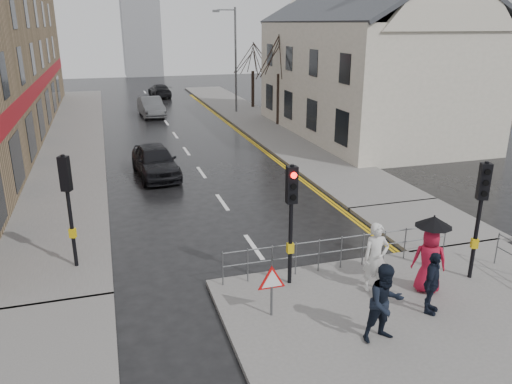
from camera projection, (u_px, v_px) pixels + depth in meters
ground at (285, 291)px, 13.67m from camera, size 120.00×120.00×0.00m
near_pavement at (462, 344)px, 11.30m from camera, size 10.00×9.00×0.14m
left_pavement at (72, 134)px, 32.69m from camera, size 4.00×44.00×0.14m
right_pavement at (253, 118)px, 38.09m from camera, size 4.00×40.00×0.14m
pavement_bridge_right at (424, 223)px, 18.15m from camera, size 4.00×4.20×0.14m
pavement_stub_left at (23, 355)px, 10.95m from camera, size 4.00×4.20×0.14m
building_right_cream at (366, 59)px, 31.74m from camera, size 9.00×16.40×10.10m
church_tower at (139, 7)px, 67.36m from camera, size 5.00×5.00×18.00m
traffic_signal_near_left at (291, 204)px, 13.11m from camera, size 0.28×0.27×3.40m
traffic_signal_near_right at (481, 200)px, 13.40m from camera, size 0.34×0.33×3.40m
traffic_signal_far_left at (67, 192)px, 14.08m from camera, size 0.34×0.33×3.40m
guard_railing_front at (342, 245)px, 14.47m from camera, size 7.14×0.04×1.00m
warning_sign at (272, 283)px, 12.02m from camera, size 0.80×0.07×1.35m
street_lamp at (233, 54)px, 39.13m from camera, size 1.83×0.25×8.00m
tree_near at (279, 51)px, 34.01m from camera, size 2.40×2.40×6.58m
tree_far at (253, 55)px, 41.63m from camera, size 2.40×2.40×5.64m
pedestrian_a at (376, 257)px, 13.21m from camera, size 0.74×0.54×1.90m
pedestrian_b at (385, 303)px, 11.08m from camera, size 0.94×0.76×1.87m
pedestrian_with_umbrella at (430, 252)px, 13.08m from camera, size 1.05×0.96×2.15m
pedestrian_d at (432, 283)px, 12.19m from camera, size 0.97×0.92×1.62m
car_parked at (155, 161)px, 23.69m from camera, size 2.18×4.64×1.54m
car_mid at (151, 107)px, 39.07m from camera, size 1.90×4.64×1.50m
car_far at (160, 91)px, 49.26m from camera, size 2.04×4.49×1.28m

